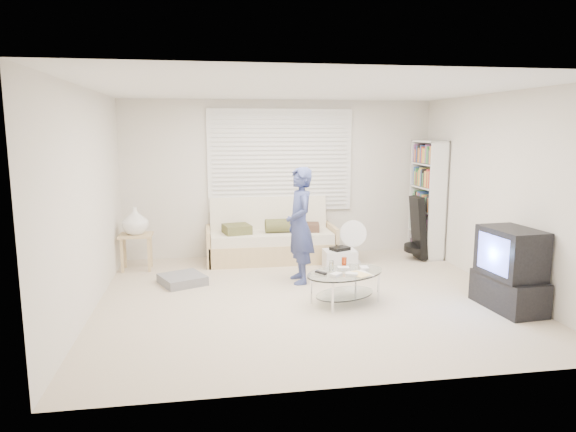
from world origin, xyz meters
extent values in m
plane|color=beige|center=(0.00, 0.00, 0.00)|extent=(5.00, 5.00, 0.00)
cube|color=beige|center=(0.00, 2.25, 1.25)|extent=(5.00, 0.02, 2.50)
cube|color=beige|center=(0.00, -2.25, 1.25)|extent=(5.00, 0.02, 2.50)
cube|color=beige|center=(-2.50, 0.00, 1.25)|extent=(0.02, 4.50, 2.50)
cube|color=beige|center=(2.50, 0.00, 1.25)|extent=(0.02, 4.50, 2.50)
cube|color=white|center=(0.00, 0.00, 2.50)|extent=(5.00, 4.50, 0.02)
cube|color=white|center=(0.00, 2.22, 1.55)|extent=(2.32, 0.06, 1.62)
cube|color=black|center=(0.00, 2.21, 1.55)|extent=(2.20, 0.01, 1.50)
cube|color=silver|center=(0.00, 2.18, 1.55)|extent=(2.16, 0.04, 1.50)
cube|color=silver|center=(0.00, 2.20, 1.55)|extent=(2.32, 0.08, 1.62)
cube|color=tan|center=(-0.21, 1.83, 0.16)|extent=(1.94, 0.78, 0.31)
cube|color=#ECE2C5|center=(-0.21, 1.81, 0.39)|extent=(1.86, 0.72, 0.16)
cube|color=#ECE2C5|center=(-0.21, 2.14, 0.68)|extent=(1.86, 0.22, 0.60)
cube|color=tan|center=(-1.18, 1.83, 0.27)|extent=(0.06, 0.78, 0.54)
cube|color=tan|center=(0.76, 1.83, 0.27)|extent=(0.06, 0.78, 0.54)
cube|color=#464B28|center=(-0.74, 1.78, 0.53)|extent=(0.46, 0.46, 0.14)
cylinder|color=#464B28|center=(-0.06, 1.75, 0.57)|extent=(0.48, 0.21, 0.21)
cube|color=#442D22|center=(0.37, 1.81, 0.52)|extent=(0.40, 0.40, 0.12)
cube|color=slate|center=(-1.54, 0.81, 0.06)|extent=(0.70, 0.70, 0.12)
cube|color=tan|center=(-2.22, 1.64, 0.52)|extent=(0.47, 0.38, 0.04)
cube|color=tan|center=(-2.41, 1.49, 0.25)|extent=(0.04, 0.04, 0.51)
cube|color=tan|center=(-2.03, 1.49, 0.25)|extent=(0.04, 0.04, 0.51)
cube|color=tan|center=(-2.41, 1.78, 0.25)|extent=(0.04, 0.04, 0.51)
cube|color=tan|center=(-2.03, 1.78, 0.25)|extent=(0.04, 0.04, 0.51)
imported|color=white|center=(-2.22, 1.64, 0.73)|extent=(0.38, 0.38, 0.39)
cube|color=white|center=(2.33, 1.77, 0.93)|extent=(0.29, 0.79, 1.86)
cube|color=black|center=(2.09, 1.53, 0.52)|extent=(0.22, 0.36, 0.99)
cylinder|color=black|center=(2.05, 1.53, 0.19)|extent=(0.36, 0.36, 0.13)
cylinder|color=white|center=(0.99, 1.47, 0.02)|extent=(0.28, 0.28, 0.03)
cylinder|color=white|center=(0.99, 1.47, 0.19)|extent=(0.04, 0.04, 0.35)
cylinder|color=white|center=(0.99, 1.47, 0.48)|extent=(0.42, 0.26, 0.41)
cylinder|color=white|center=(0.99, 1.47, 0.48)|extent=(0.12, 0.10, 0.11)
cube|color=white|center=(0.73, 1.21, 0.14)|extent=(0.48, 0.34, 0.28)
cube|color=black|center=(0.73, 1.21, 0.30)|extent=(0.32, 0.28, 0.05)
cube|color=black|center=(2.20, -0.77, 0.19)|extent=(0.53, 0.90, 0.38)
cube|color=black|center=(2.20, -0.77, 0.66)|extent=(0.54, 0.75, 0.55)
cube|color=#6773EF|center=(1.97, -0.79, 0.66)|extent=(0.07, 0.55, 0.42)
ellipsoid|color=silver|center=(0.40, -0.28, 0.37)|extent=(1.19, 1.01, 0.02)
ellipsoid|color=silver|center=(0.40, -0.28, 0.11)|extent=(0.91, 0.77, 0.01)
cylinder|color=silver|center=(0.17, -0.61, 0.17)|extent=(0.03, 0.03, 0.35)
cylinder|color=silver|center=(0.80, -0.32, 0.17)|extent=(0.03, 0.03, 0.35)
cylinder|color=silver|center=(0.00, -0.24, 0.17)|extent=(0.03, 0.03, 0.35)
cylinder|color=silver|center=(0.63, 0.05, 0.17)|extent=(0.03, 0.03, 0.35)
cube|color=white|center=(0.25, -0.43, 0.40)|extent=(0.17, 0.16, 0.04)
cube|color=white|center=(0.40, -0.18, 0.40)|extent=(0.15, 0.10, 0.04)
cube|color=white|center=(0.65, -0.21, 0.40)|extent=(0.10, 0.15, 0.04)
cube|color=white|center=(0.43, -0.45, 0.40)|extent=(0.16, 0.13, 0.04)
cylinder|color=silver|center=(0.26, -0.16, 0.43)|extent=(0.06, 0.06, 0.11)
cylinder|color=#BC3C16|center=(0.45, -0.05, 0.44)|extent=(0.06, 0.06, 0.12)
cube|color=black|center=(0.10, -0.30, 0.39)|extent=(0.12, 0.16, 0.02)
cube|color=white|center=(0.55, -0.39, 0.38)|extent=(0.26, 0.31, 0.01)
cube|color=#E7C677|center=(0.52, -0.43, 0.39)|extent=(0.28, 0.31, 0.01)
imported|color=navy|center=(0.03, 0.65, 0.78)|extent=(0.42, 0.59, 1.55)
camera|label=1|loc=(-1.21, -5.94, 2.04)|focal=32.00mm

